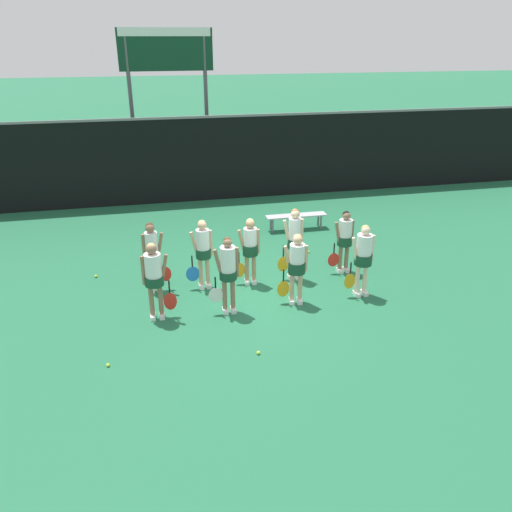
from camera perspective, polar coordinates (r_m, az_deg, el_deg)
name	(u,v)px	position (r m, az deg, el deg)	size (l,w,h in m)	color
ground_plane	(257,293)	(11.67, 0.11, -4.23)	(140.00, 140.00, 0.00)	#216642
fence_windscreen	(212,159)	(18.04, -5.10, 11.03)	(60.00, 0.08, 3.00)	black
scoreboard	(167,68)	(18.80, -10.15, 20.35)	(3.24, 0.15, 5.75)	#515156
bench_courtside	(296,217)	(15.38, 4.60, 4.48)	(1.87, 0.37, 0.47)	#B2B2B7
player_0	(154,275)	(10.44, -11.57, -2.10)	(0.67, 0.40, 1.70)	#8C664C
player_1	(228,269)	(10.46, -3.25, -1.50)	(0.67, 0.37, 1.73)	#8C664C
player_2	(297,263)	(10.88, 4.65, -0.83)	(0.66, 0.38, 1.64)	tan
player_3	(363,255)	(11.41, 12.16, 0.17)	(0.67, 0.40, 1.71)	beige
player_4	(152,252)	(11.61, -11.76, 0.50)	(0.61, 0.33, 1.69)	#8C664C
player_5	(203,249)	(11.58, -6.10, 0.82)	(0.65, 0.35, 1.68)	tan
player_6	(250,246)	(11.73, -0.70, 1.14)	(0.65, 0.36, 1.64)	tan
player_7	(294,238)	(11.96, 4.38, 2.02)	(0.62, 0.34, 1.80)	beige
player_8	(345,237)	(12.52, 10.09, 2.17)	(0.66, 0.37, 1.61)	#8C664C
tennis_ball_0	(308,252)	(13.84, 6.01, 0.48)	(0.07, 0.07, 0.07)	#CCE033
tennis_ball_1	(108,365)	(9.63, -16.56, -11.86)	(0.06, 0.06, 0.06)	#CCE033
tennis_ball_2	(96,276)	(12.99, -17.83, -2.21)	(0.07, 0.07, 0.07)	#CCE033
tennis_ball_3	(169,273)	(12.71, -9.88, -1.97)	(0.07, 0.07, 0.07)	#CCE033
tennis_ball_4	(258,353)	(9.56, 0.27, -10.99)	(0.07, 0.07, 0.07)	#CCE033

